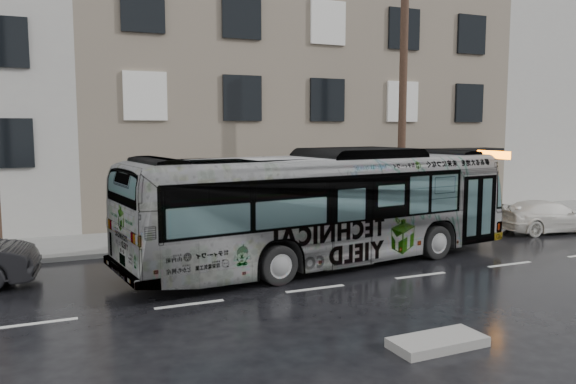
{
  "coord_description": "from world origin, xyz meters",
  "views": [
    {
      "loc": [
        -6.04,
        -14.83,
        4.01
      ],
      "look_at": [
        1.4,
        2.5,
        1.86
      ],
      "focal_mm": 35.0,
      "sensor_mm": 36.0,
      "label": 1
    }
  ],
  "objects_px": {
    "utility_pole_front": "(402,111)",
    "sign_post": "(424,196)",
    "white_sedan": "(548,216)",
    "bus": "(326,207)"
  },
  "relations": [
    {
      "from": "utility_pole_front",
      "to": "sign_post",
      "type": "relative_size",
      "value": 3.75
    },
    {
      "from": "utility_pole_front",
      "to": "white_sedan",
      "type": "distance_m",
      "value": 6.99
    },
    {
      "from": "utility_pole_front",
      "to": "bus",
      "type": "xyz_separation_m",
      "value": [
        -5.06,
        -3.55,
        -2.95
      ]
    },
    {
      "from": "sign_post",
      "to": "white_sedan",
      "type": "distance_m",
      "value": 4.79
    },
    {
      "from": "white_sedan",
      "to": "utility_pole_front",
      "type": "bearing_deg",
      "value": 72.3
    },
    {
      "from": "sign_post",
      "to": "bus",
      "type": "xyz_separation_m",
      "value": [
        -6.16,
        -3.55,
        0.35
      ]
    },
    {
      "from": "sign_post",
      "to": "bus",
      "type": "distance_m",
      "value": 7.11
    },
    {
      "from": "bus",
      "to": "white_sedan",
      "type": "relative_size",
      "value": 2.88
    },
    {
      "from": "utility_pole_front",
      "to": "bus",
      "type": "relative_size",
      "value": 0.74
    },
    {
      "from": "sign_post",
      "to": "bus",
      "type": "height_order",
      "value": "bus"
    }
  ]
}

